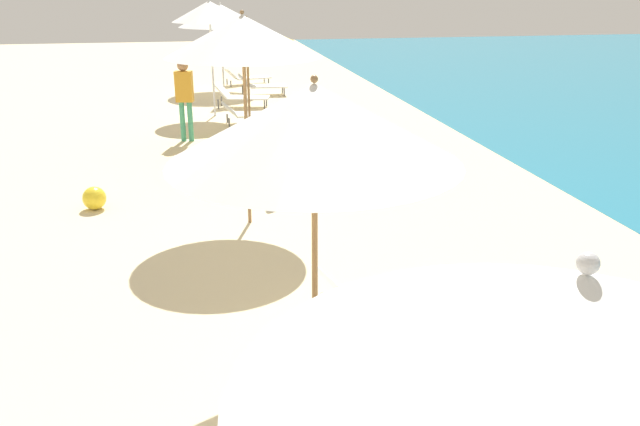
{
  "coord_description": "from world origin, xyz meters",
  "views": [
    {
      "loc": [
        -0.96,
        2.84,
        3.33
      ],
      "look_at": [
        0.25,
        9.14,
        1.03
      ],
      "focal_mm": 36.69,
      "sensor_mm": 36.0,
      "label": 1
    }
  ],
  "objects_px": {
    "umbrella_third": "(314,124)",
    "umbrella_fifth": "(246,30)",
    "lounger_farthest_inland": "(261,84)",
    "beach_ball": "(94,198)",
    "lounger_sixth_inland": "(248,113)",
    "umbrella_sixth": "(209,11)",
    "lounger_fifth_inland": "(311,147)",
    "lounger_third_shoreside": "(374,290)",
    "umbrella_farthest": "(220,15)",
    "umbrella_fourth": "(243,36)",
    "person_walking_near": "(184,92)",
    "umbrella_second": "(576,344)",
    "lounger_sixth_shoreside": "(241,95)",
    "lounger_fourth_shoreside": "(306,178)",
    "lounger_farthest_shoreside": "(246,77)",
    "lounger_fifth_shoreside": "(294,124)"
  },
  "relations": [
    {
      "from": "lounger_farthest_inland",
      "to": "person_walking_near",
      "type": "xyz_separation_m",
      "value": [
        -2.22,
        -5.68,
        0.74
      ]
    },
    {
      "from": "person_walking_near",
      "to": "umbrella_farthest",
      "type": "bearing_deg",
      "value": -178.28
    },
    {
      "from": "umbrella_sixth",
      "to": "lounger_sixth_inland",
      "type": "distance_m",
      "value": 2.71
    },
    {
      "from": "umbrella_third",
      "to": "umbrella_farthest",
      "type": "bearing_deg",
      "value": 89.89
    },
    {
      "from": "umbrella_second",
      "to": "lounger_sixth_shoreside",
      "type": "bearing_deg",
      "value": 89.05
    },
    {
      "from": "umbrella_sixth",
      "to": "lounger_farthest_inland",
      "type": "height_order",
      "value": "umbrella_sixth"
    },
    {
      "from": "lounger_farthest_inland",
      "to": "lounger_fifth_inland",
      "type": "bearing_deg",
      "value": -86.97
    },
    {
      "from": "lounger_fifth_shoreside",
      "to": "lounger_farthest_inland",
      "type": "xyz_separation_m",
      "value": [
        -0.13,
        5.72,
        0.04
      ]
    },
    {
      "from": "umbrella_fourth",
      "to": "umbrella_fifth",
      "type": "relative_size",
      "value": 1.11
    },
    {
      "from": "lounger_fifth_inland",
      "to": "umbrella_fourth",
      "type": "bearing_deg",
      "value": -113.41
    },
    {
      "from": "lounger_third_shoreside",
      "to": "person_walking_near",
      "type": "xyz_separation_m",
      "value": [
        -1.91,
        8.41,
        0.75
      ]
    },
    {
      "from": "lounger_fifth_inland",
      "to": "beach_ball",
      "type": "xyz_separation_m",
      "value": [
        -3.74,
        -2.11,
        -0.11
      ]
    },
    {
      "from": "umbrella_fifth",
      "to": "lounger_sixth_inland",
      "type": "distance_m",
      "value": 3.35
    },
    {
      "from": "umbrella_sixth",
      "to": "lounger_sixth_shoreside",
      "type": "relative_size",
      "value": 1.86
    },
    {
      "from": "umbrella_second",
      "to": "lounger_sixth_inland",
      "type": "bearing_deg",
      "value": 88.9
    },
    {
      "from": "lounger_farthest_inland",
      "to": "beach_ball",
      "type": "height_order",
      "value": "lounger_farthest_inland"
    },
    {
      "from": "umbrella_fifth",
      "to": "person_walking_near",
      "type": "distance_m",
      "value": 2.12
    },
    {
      "from": "umbrella_sixth",
      "to": "lounger_sixth_shoreside",
      "type": "distance_m",
      "value": 2.59
    },
    {
      "from": "lounger_farthest_shoreside",
      "to": "lounger_fourth_shoreside",
      "type": "bearing_deg",
      "value": -102.92
    },
    {
      "from": "lounger_third_shoreside",
      "to": "umbrella_fifth",
      "type": "height_order",
      "value": "umbrella_fifth"
    },
    {
      "from": "lounger_third_shoreside",
      "to": "lounger_sixth_inland",
      "type": "bearing_deg",
      "value": 80.29
    },
    {
      "from": "lounger_third_shoreside",
      "to": "umbrella_fifth",
      "type": "xyz_separation_m",
      "value": [
        -0.62,
        7.37,
        2.08
      ]
    },
    {
      "from": "lounger_fifth_inland",
      "to": "lounger_sixth_inland",
      "type": "distance_m",
      "value": 3.87
    },
    {
      "from": "lounger_fifth_shoreside",
      "to": "lounger_fifth_inland",
      "type": "distance_m",
      "value": 2.17
    },
    {
      "from": "umbrella_third",
      "to": "umbrella_fifth",
      "type": "height_order",
      "value": "umbrella_fifth"
    },
    {
      "from": "lounger_farthest_shoreside",
      "to": "beach_ball",
      "type": "xyz_separation_m",
      "value": [
        -3.33,
        -12.21,
        -0.09
      ]
    },
    {
      "from": "lounger_fourth_shoreside",
      "to": "umbrella_sixth",
      "type": "bearing_deg",
      "value": 94.49
    },
    {
      "from": "lounger_fifth_shoreside",
      "to": "lounger_sixth_shoreside",
      "type": "distance_m",
      "value": 3.91
    },
    {
      "from": "umbrella_second",
      "to": "umbrella_fifth",
      "type": "height_order",
      "value": "umbrella_second"
    },
    {
      "from": "umbrella_fifth",
      "to": "umbrella_farthest",
      "type": "height_order",
      "value": "umbrella_farthest"
    },
    {
      "from": "umbrella_fifth",
      "to": "umbrella_sixth",
      "type": "bearing_deg",
      "value": 98.83
    },
    {
      "from": "umbrella_fifth",
      "to": "lounger_sixth_shoreside",
      "type": "distance_m",
      "value": 5.22
    },
    {
      "from": "umbrella_second",
      "to": "beach_ball",
      "type": "distance_m",
      "value": 9.23
    },
    {
      "from": "lounger_third_shoreside",
      "to": "umbrella_farthest",
      "type": "distance_m",
      "value": 15.24
    },
    {
      "from": "lounger_sixth_inland",
      "to": "lounger_farthest_inland",
      "type": "relative_size",
      "value": 0.88
    },
    {
      "from": "umbrella_farthest",
      "to": "umbrella_fourth",
      "type": "bearing_deg",
      "value": -91.15
    },
    {
      "from": "lounger_fourth_shoreside",
      "to": "lounger_sixth_inland",
      "type": "xyz_separation_m",
      "value": [
        -0.45,
        5.8,
        -0.03
      ]
    },
    {
      "from": "umbrella_third",
      "to": "beach_ball",
      "type": "xyz_separation_m",
      "value": [
        -2.49,
        5.11,
        -2.11
      ]
    },
    {
      "from": "lounger_farthest_inland",
      "to": "umbrella_sixth",
      "type": "bearing_deg",
      "value": -115.22
    },
    {
      "from": "umbrella_sixth",
      "to": "person_walking_near",
      "type": "xyz_separation_m",
      "value": [
        -0.7,
        -2.74,
        -1.52
      ]
    },
    {
      "from": "lounger_third_shoreside",
      "to": "lounger_sixth_inland",
      "type": "height_order",
      "value": "lounger_third_shoreside"
    },
    {
      "from": "lounger_third_shoreside",
      "to": "lounger_sixth_inland",
      "type": "distance_m",
      "value": 9.98
    },
    {
      "from": "lounger_fourth_shoreside",
      "to": "lounger_fifth_inland",
      "type": "xyz_separation_m",
      "value": [
        0.44,
        2.04,
        -0.02
      ]
    },
    {
      "from": "umbrella_fifth",
      "to": "umbrella_farthest",
      "type": "bearing_deg",
      "value": 91.15
    },
    {
      "from": "lounger_third_shoreside",
      "to": "lounger_farthest_shoreside",
      "type": "bearing_deg",
      "value": 77.56
    },
    {
      "from": "lounger_sixth_inland",
      "to": "umbrella_sixth",
      "type": "bearing_deg",
      "value": 120.43
    },
    {
      "from": "umbrella_second",
      "to": "lounger_sixth_shoreside",
      "type": "height_order",
      "value": "umbrella_second"
    },
    {
      "from": "lounger_fifth_inland",
      "to": "umbrella_second",
      "type": "bearing_deg",
      "value": -94.67
    },
    {
      "from": "person_walking_near",
      "to": "lounger_fifth_shoreside",
      "type": "bearing_deg",
      "value": 100.22
    },
    {
      "from": "umbrella_second",
      "to": "beach_ball",
      "type": "height_order",
      "value": "umbrella_second"
    }
  ]
}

